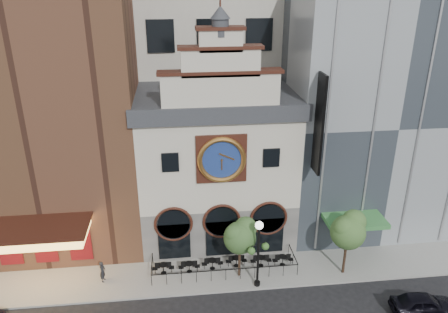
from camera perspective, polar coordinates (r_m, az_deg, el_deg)
name	(u,v)px	position (r m, az deg, el deg)	size (l,w,h in m)	color
ground	(228,293)	(32.01, 0.50, -17.36)	(120.00, 120.00, 0.00)	black
sidewalk	(224,270)	(33.90, -0.03, -14.55)	(44.00, 5.00, 0.15)	gray
clock_building	(216,161)	(35.11, -1.03, -0.60)	(12.60, 8.78, 18.65)	#605E5B
theater_building	(44,87)	(36.51, -22.45, 8.39)	(14.00, 15.60, 25.00)	brown
retail_building	(365,107)	(39.24, 17.96, 6.19)	(14.00, 14.40, 20.00)	gray
cafe_railing	(224,264)	(33.58, -0.03, -13.84)	(10.60, 2.60, 0.90)	black
bistro_0	(163,268)	(33.47, -7.93, -14.21)	(1.58, 0.68, 0.90)	black
bistro_1	(189,267)	(33.39, -4.57, -14.14)	(1.58, 0.68, 0.90)	black
bistro_2	(212,263)	(33.61, -1.53, -13.78)	(1.58, 0.68, 0.90)	black
bistro_3	(236,261)	(33.87, 1.63, -13.46)	(1.58, 0.68, 0.90)	black
bistro_4	(261,260)	(34.00, 4.86, -13.38)	(1.58, 0.68, 0.90)	black
bistro_5	(283,260)	(34.26, 7.69, -13.21)	(1.58, 0.68, 0.90)	black
car_right	(424,304)	(32.79, 24.65, -17.10)	(1.71, 4.24, 1.44)	black
pedestrian	(103,271)	(33.42, -15.57, -14.26)	(0.59, 0.39, 1.63)	black
lamppost	(258,247)	(30.55, 4.52, -11.68)	(1.59, 0.97, 5.23)	black
tree_left	(240,235)	(31.33, 2.15, -10.24)	(2.42, 2.33, 4.66)	#382619
tree_right	(349,229)	(32.67, 15.97, -9.14)	(2.61, 2.52, 5.03)	#382619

